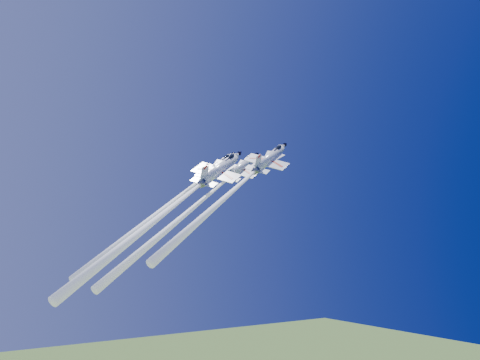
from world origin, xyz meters
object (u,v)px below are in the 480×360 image
jet_lead (197,205)px  jet_right (234,189)px  jet_slot (172,207)px  jet_left (173,201)px

jet_lead → jet_right: size_ratio=1.11×
jet_slot → jet_lead: bearing=94.6°
jet_right → jet_slot: size_ratio=0.91×
jet_right → jet_lead: bearing=169.0°
jet_lead → jet_left: (-5.08, 1.06, 0.54)m
jet_slot → jet_left: bearing=120.7°
jet_left → jet_right: jet_right is taller
jet_lead → jet_left: size_ratio=1.08×
jet_lead → jet_right: jet_right is taller
jet_lead → jet_slot: (-9.14, -6.70, -1.19)m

